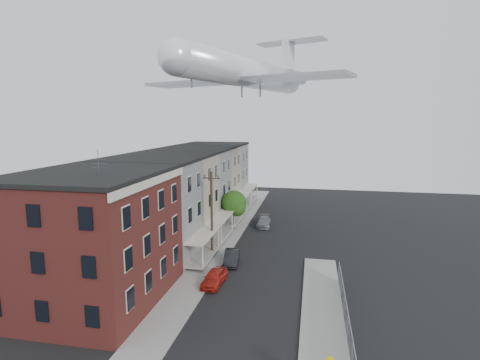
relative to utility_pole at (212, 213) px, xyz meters
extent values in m
cube|color=gray|center=(0.10, 6.00, -4.61)|extent=(3.00, 62.00, 0.12)
cube|color=gray|center=(11.10, -12.00, -4.61)|extent=(3.00, 26.00, 0.12)
cube|color=gray|center=(1.55, 6.00, -4.60)|extent=(0.15, 62.00, 0.14)
cube|color=gray|center=(9.65, -12.00, -4.60)|extent=(0.15, 26.00, 0.14)
cube|color=#3C1313|center=(-6.40, -11.00, 0.33)|extent=(10.00, 12.00, 10.00)
cube|color=black|center=(-6.40, -11.00, 5.48)|extent=(10.30, 12.30, 0.30)
cube|color=beige|center=(-1.32, -11.00, 5.03)|extent=(0.16, 12.20, 0.60)
cylinder|color=#515156|center=(-4.40, -13.00, 6.48)|extent=(0.04, 0.04, 2.00)
cube|color=slate|center=(-6.40, -1.50, 0.33)|extent=(10.00, 7.00, 10.00)
cube|color=black|center=(-6.40, -1.50, 5.48)|extent=(10.25, 7.00, 0.30)
cube|color=gray|center=(-0.50, -1.50, -4.12)|extent=(1.80, 6.40, 0.25)
cube|color=beige|center=(-0.50, -1.50, -1.92)|extent=(1.90, 6.50, 0.15)
cube|color=#72695A|center=(-6.40, 5.50, 0.33)|extent=(10.00, 7.00, 10.00)
cube|color=black|center=(-6.40, 5.50, 5.48)|extent=(10.25, 7.00, 0.30)
cube|color=gray|center=(-0.50, 5.50, -4.12)|extent=(1.80, 6.40, 0.25)
cube|color=beige|center=(-0.50, 5.50, -1.92)|extent=(1.90, 6.50, 0.15)
cube|color=slate|center=(-6.40, 12.50, 0.33)|extent=(10.00, 7.00, 10.00)
cube|color=black|center=(-6.40, 12.50, 5.48)|extent=(10.25, 7.00, 0.30)
cube|color=gray|center=(-0.50, 12.50, -4.12)|extent=(1.80, 6.40, 0.25)
cube|color=beige|center=(-0.50, 12.50, -1.92)|extent=(1.90, 6.50, 0.15)
cube|color=#72695A|center=(-6.40, 19.50, 0.33)|extent=(10.00, 7.00, 10.00)
cube|color=black|center=(-6.40, 19.50, 5.48)|extent=(10.25, 7.00, 0.30)
cube|color=gray|center=(-0.50, 19.50, -4.12)|extent=(1.80, 6.40, 0.25)
cube|color=beige|center=(-0.50, 19.50, -1.92)|extent=(1.90, 6.50, 0.15)
cube|color=slate|center=(-6.40, 26.50, 0.33)|extent=(10.00, 7.00, 10.00)
cube|color=black|center=(-6.40, 26.50, 5.48)|extent=(10.25, 7.00, 0.30)
cube|color=gray|center=(-0.50, 26.50, -4.12)|extent=(1.80, 6.40, 0.25)
cube|color=beige|center=(-0.50, 26.50, -1.92)|extent=(1.90, 6.50, 0.15)
cylinder|color=gray|center=(12.60, -16.00, -3.72)|extent=(0.06, 0.06, 1.90)
cylinder|color=gray|center=(12.60, -13.00, -3.72)|extent=(0.06, 0.06, 1.90)
cylinder|color=gray|center=(12.60, -10.00, -3.72)|extent=(0.06, 0.06, 1.90)
cylinder|color=gray|center=(12.60, -7.00, -3.72)|extent=(0.06, 0.06, 1.90)
cylinder|color=gray|center=(12.60, -4.00, -3.72)|extent=(0.06, 0.06, 1.90)
cube|color=gray|center=(12.60, -13.00, -2.82)|extent=(0.04, 18.00, 0.04)
cube|color=gray|center=(12.60, -13.00, -3.72)|extent=(0.02, 18.00, 1.80)
cylinder|color=black|center=(0.00, 0.00, -0.17)|extent=(0.26, 0.26, 9.00)
cube|color=black|center=(0.00, 0.00, 3.63)|extent=(1.80, 0.12, 0.12)
cylinder|color=black|center=(-0.70, 0.00, 3.83)|extent=(0.08, 0.08, 0.25)
cylinder|color=black|center=(0.70, 0.00, 3.83)|extent=(0.08, 0.08, 0.25)
cylinder|color=black|center=(0.20, 10.00, -3.47)|extent=(0.24, 0.24, 2.40)
sphere|color=#1E4312|center=(0.20, 10.00, -1.07)|extent=(3.20, 3.20, 3.20)
sphere|color=#1E4312|center=(0.70, 9.70, -1.63)|extent=(2.24, 2.24, 2.24)
imported|color=#AF2016|center=(2.00, -6.60, -4.02)|extent=(1.83, 3.94, 1.31)
imported|color=black|center=(2.41, -1.49, -4.02)|extent=(1.90, 4.12, 1.31)
imported|color=slate|center=(3.80, 12.31, -4.05)|extent=(2.06, 4.40, 1.24)
cylinder|color=white|center=(1.75, 10.40, 15.20)|extent=(12.09, 26.10, 3.52)
sphere|color=white|center=(-2.63, -2.07, 15.20)|extent=(3.52, 3.52, 3.52)
cone|color=white|center=(6.13, 22.87, 15.20)|extent=(4.42, 4.29, 3.52)
cube|color=#939399|center=(1.20, 8.84, 14.10)|extent=(26.47, 13.13, 0.39)
cylinder|color=#939399|center=(2.36, 20.11, 15.42)|extent=(3.12, 4.74, 1.76)
cylinder|color=#939399|center=(7.35, 18.36, 15.42)|extent=(3.12, 4.74, 1.76)
cube|color=white|center=(5.95, 22.35, 18.28)|extent=(1.65, 4.04, 6.17)
cube|color=#939399|center=(6.31, 23.39, 21.14)|extent=(10.82, 6.17, 0.28)
cylinder|color=#515156|center=(-1.90, 0.01, 13.22)|extent=(0.18, 0.18, 1.32)
camera|label=1|loc=(10.09, -36.18, 9.40)|focal=28.00mm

